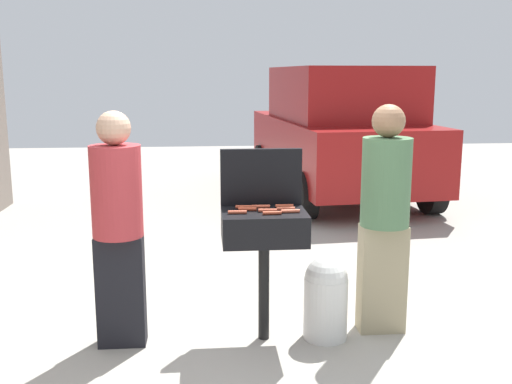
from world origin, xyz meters
name	(u,v)px	position (x,y,z in m)	size (l,w,h in m)	color
ground_plane	(239,338)	(0.00, 0.00, 0.00)	(24.00, 24.00, 0.00)	#9E998E
bbq_grill	(264,232)	(0.18, -0.01, 0.81)	(0.60, 0.44, 0.96)	black
grill_lid_open	(261,177)	(0.18, 0.21, 1.17)	(0.60, 0.05, 0.42)	black
hot_dog_0	(268,210)	(0.20, -0.03, 0.97)	(0.03, 0.03, 0.13)	#B74C33
hot_dog_1	(272,213)	(0.23, -0.11, 0.97)	(0.03, 0.03, 0.13)	#AD4228
hot_dog_2	(286,209)	(0.34, 0.02, 0.97)	(0.03, 0.03, 0.13)	#C6593D
hot_dog_3	(247,209)	(0.07, 0.03, 0.97)	(0.03, 0.03, 0.13)	#AD4228
hot_dog_4	(245,207)	(0.05, 0.09, 0.97)	(0.03, 0.03, 0.13)	#AD4228
hot_dog_5	(284,206)	(0.34, 0.10, 0.97)	(0.03, 0.03, 0.13)	#AD4228
hot_dog_6	(290,211)	(0.36, -0.07, 0.97)	(0.03, 0.03, 0.13)	#C6593D
hot_dog_7	(261,206)	(0.17, 0.10, 0.97)	(0.03, 0.03, 0.13)	#B74C33
hot_dog_8	(237,212)	(-0.01, -0.07, 0.97)	(0.03, 0.03, 0.13)	#B74C33
propane_tank	(326,296)	(0.63, -0.04, 0.32)	(0.32, 0.32, 0.62)	silver
person_left	(118,221)	(-0.84, -0.01, 0.91)	(0.35, 0.35, 1.67)	black
person_right	(385,211)	(1.08, 0.06, 0.92)	(0.36, 0.36, 1.70)	gray
parked_minivan	(338,131)	(1.88, 5.19, 1.03)	(2.35, 4.55, 2.02)	maroon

